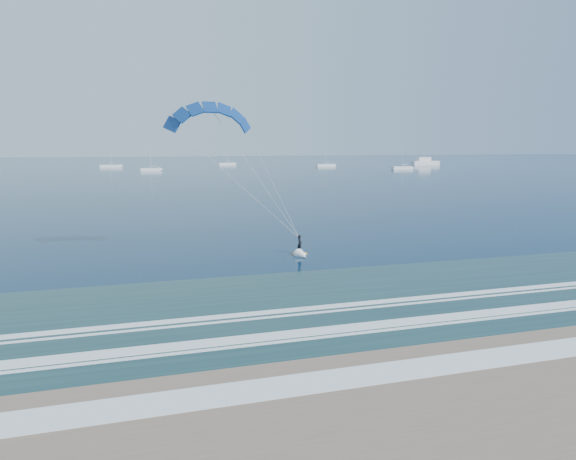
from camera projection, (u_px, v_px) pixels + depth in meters
The scene contains 8 objects.
ground at pixel (355, 374), 23.64m from camera, with size 900.00×900.00×0.00m, color #082B48.
kitesurfer_rig at pixel (254, 173), 45.42m from camera, with size 14.52×4.93×15.03m.
motor_yacht at pixel (425, 162), 263.60m from camera, with size 14.64×3.90×6.10m.
sailboat_2 at pixel (111, 166), 236.29m from camera, with size 9.54×2.40×12.75m.
sailboat_3 at pixel (151, 169), 203.98m from camera, with size 7.89×2.40×11.06m.
sailboat_4 at pixel (227, 164), 263.85m from camera, with size 8.51×2.40×11.60m.
sailboat_5 at pixel (326, 165), 246.68m from camera, with size 9.28×2.40×12.59m.
sailboat_6 at pixel (402, 168), 219.71m from camera, with size 9.33×2.40×12.56m.
Camera 1 is at (-9.25, -20.44, 10.42)m, focal length 32.00 mm.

